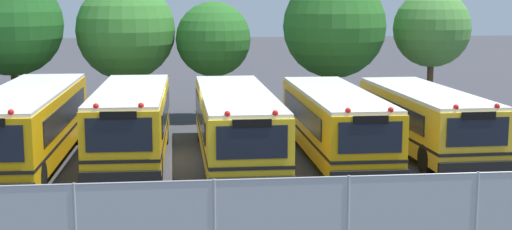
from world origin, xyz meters
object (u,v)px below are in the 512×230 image
object	(u,v)px
tree_4	(334,26)
school_bus_3	(236,122)
school_bus_2	(132,121)
school_bus_5	(425,118)
tree_3	(212,40)
tree_5	(431,29)
school_bus_1	(28,124)
school_bus_4	(335,121)
traffic_cone	(467,217)
tree_2	(128,30)
tree_1	(9,25)

from	to	relation	value
tree_4	school_bus_3	bearing A→B (deg)	-120.32
school_bus_2	school_bus_5	distance (m)	10.91
school_bus_5	tree_3	world-z (taller)	tree_3
school_bus_3	tree_5	size ratio (longest dim) A/B	1.77
school_bus_1	tree_4	xyz separation A→B (m)	(12.99, 9.62, 2.97)
school_bus_3	tree_3	distance (m)	9.30
school_bus_4	traffic_cone	world-z (taller)	school_bus_4
school_bus_5	school_bus_2	bearing A→B (deg)	-1.38
school_bus_4	tree_3	distance (m)	10.13
tree_3	school_bus_4	bearing A→B (deg)	-66.00
tree_2	tree_4	xyz separation A→B (m)	(10.00, 0.28, 0.13)
tree_1	tree_2	world-z (taller)	tree_1
school_bus_3	school_bus_1	bearing A→B (deg)	-1.06
school_bus_5	tree_5	world-z (taller)	tree_5
tree_4	tree_5	distance (m)	4.91
tree_3	traffic_cone	distance (m)	18.74
school_bus_1	school_bus_3	distance (m)	7.30
tree_4	school_bus_4	bearing A→B (deg)	-101.98
school_bus_3	traffic_cone	world-z (taller)	school_bus_3
school_bus_5	tree_4	world-z (taller)	tree_4
school_bus_2	tree_1	xyz separation A→B (m)	(-5.76, 7.74, 3.14)
school_bus_1	school_bus_4	xyz separation A→B (m)	(10.92, -0.13, -0.10)
school_bus_4	tree_2	bearing A→B (deg)	-49.86
tree_1	tree_2	bearing A→B (deg)	14.00
tree_3	tree_5	size ratio (longest dim) A/B	0.91
school_bus_2	tree_2	distance (m)	9.49
school_bus_1	school_bus_5	bearing A→B (deg)	-177.71
school_bus_1	school_bus_2	bearing A→B (deg)	-173.83
school_bus_1	tree_3	xyz separation A→B (m)	(6.93, 8.85, 2.36)
school_bus_4	traffic_cone	distance (m)	8.77
tree_5	traffic_cone	world-z (taller)	tree_5
school_bus_3	tree_1	xyz separation A→B (m)	(-9.49, 8.17, 3.19)
school_bus_4	tree_1	bearing A→B (deg)	-31.73
school_bus_3	tree_4	xyz separation A→B (m)	(5.70, 9.74, 3.04)
school_bus_3	tree_5	world-z (taller)	tree_5
school_bus_1	school_bus_5	xyz separation A→B (m)	(14.47, 0.29, -0.13)
tree_5	school_bus_1	bearing A→B (deg)	-152.05
tree_5	tree_3	bearing A→B (deg)	-176.60
school_bus_3	tree_4	size ratio (longest dim) A/B	1.58
school_bus_1	school_bus_2	xyz separation A→B (m)	(3.56, 0.31, -0.02)
school_bus_1	tree_2	distance (m)	10.21
school_bus_2	tree_4	xyz separation A→B (m)	(9.43, 9.31, 2.99)
traffic_cone	school_bus_5	bearing A→B (deg)	77.50
school_bus_5	tree_4	distance (m)	9.94
school_bus_2	tree_1	distance (m)	10.14
school_bus_1	tree_3	distance (m)	11.48
school_bus_4	tree_5	bearing A→B (deg)	-125.73
school_bus_1	tree_1	size ratio (longest dim) A/B	1.62
school_bus_1	tree_3	world-z (taller)	tree_3
tree_4	tree_5	size ratio (longest dim) A/B	1.12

